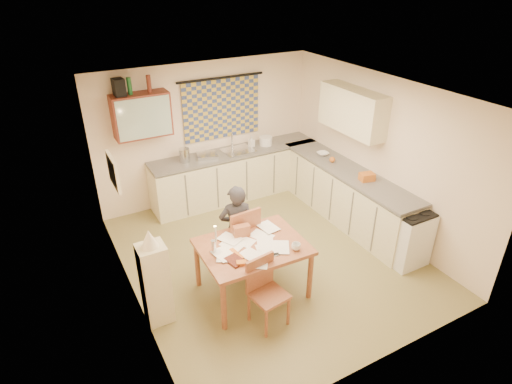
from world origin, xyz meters
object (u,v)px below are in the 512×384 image
dining_table (253,268)px  shelf_stand (156,284)px  counter_back (239,174)px  person (237,229)px  chair_far (239,248)px  stove (406,236)px  counter_right (345,195)px

dining_table → shelf_stand: bearing=176.6°
counter_back → person: 2.22m
person → chair_far: bearing=-153.6°
stove → shelf_stand: bearing=170.6°
counter_right → dining_table: 2.46m
counter_back → chair_far: (-0.98, -1.95, -0.14)m
counter_back → stove: counter_back is taller
stove → chair_far: bearing=154.8°
counter_right → stove: bearing=-90.0°
stove → counter_back: bearing=112.1°
counter_back → dining_table: 2.73m
dining_table → chair_far: (0.09, 0.56, -0.06)m
counter_back → dining_table: (-1.07, -2.51, -0.07)m
dining_table → counter_right: bearing=23.5°
shelf_stand → stove: bearing=-9.4°
person → counter_right: bearing=-154.8°
counter_back → counter_right: (1.21, -1.60, -0.00)m
counter_right → stove: (0.00, -1.39, -0.03)m
chair_far → counter_right: bearing=-174.9°
counter_back → counter_right: bearing=-52.8°
dining_table → shelf_stand: size_ratio=1.25×
dining_table → counter_back: bearing=68.6°
dining_table → chair_far: 0.57m
counter_right → person: person is taller
counter_right → shelf_stand: (-3.54, -0.80, 0.09)m
person → shelf_stand: size_ratio=1.22×
stove → dining_table: 2.33m
shelf_stand → dining_table: bearing=-5.0°
chair_far → shelf_stand: 1.44m
counter_back → chair_far: 2.19m
stove → chair_far: chair_far is taller
chair_far → stove: bearing=150.7°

